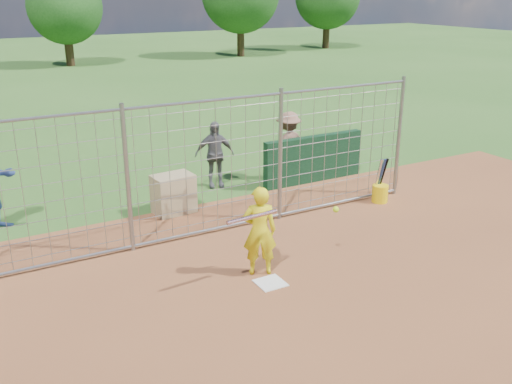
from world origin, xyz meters
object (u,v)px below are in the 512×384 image
bystander_b (214,154)px  bucket_with_bats (380,191)px  bystander_c (288,146)px  batter (260,231)px  equipment_bin (173,194)px

bystander_b → bucket_with_bats: (2.65, -2.63, -0.52)m
bystander_b → bystander_c: bystander_c is taller
batter → equipment_bin: (-0.23, 3.14, -0.34)m
batter → bystander_c: (2.99, 3.90, 0.07)m
batter → bystander_b: bearing=-82.9°
bucket_with_bats → equipment_bin: bearing=158.9°
batter → bystander_b: bystander_b is taller
equipment_bin → bucket_with_bats: 4.37m
bystander_c → equipment_bin: size_ratio=2.03×
batter → equipment_bin: bearing=-62.9°
bystander_b → equipment_bin: (-1.42, -1.05, -0.37)m
bystander_b → bystander_c: bearing=5.8°
bystander_b → bucket_with_bats: size_ratio=1.58×
batter → bystander_c: size_ratio=0.91×
bystander_c → bucket_with_bats: bearing=101.6°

